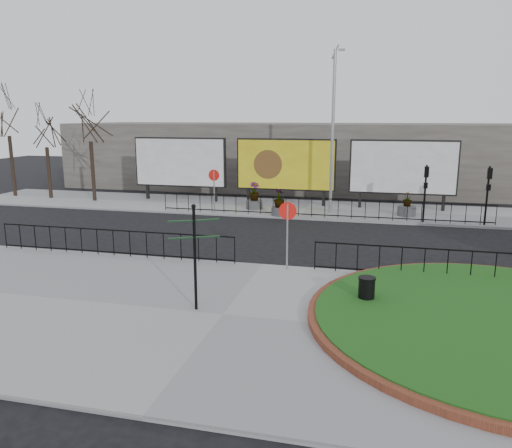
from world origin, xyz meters
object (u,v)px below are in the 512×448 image
(planter_a, at_px, (254,199))
(billboard_mid, at_px, (286,165))
(planter_b, at_px, (279,204))
(planter_c, at_px, (407,208))
(fingerpost_sign, at_px, (195,247))
(lamp_post, at_px, (333,130))
(litter_bin, at_px, (366,291))

(planter_a, bearing_deg, billboard_mid, 52.35)
(planter_a, height_order, planter_b, planter_a)
(planter_c, bearing_deg, fingerpost_sign, -112.67)
(lamp_post, xyz_separation_m, planter_c, (4.24, -0.00, -4.26))
(billboard_mid, relative_size, lamp_post, 0.67)
(lamp_post, distance_m, planter_b, 5.14)
(planter_c, bearing_deg, billboard_mid, 164.78)
(planter_a, bearing_deg, litter_bin, -64.23)
(billboard_mid, distance_m, planter_b, 4.03)
(planter_a, xyz_separation_m, planter_c, (8.77, -0.00, -0.17))
(fingerpost_sign, height_order, planter_c, fingerpost_sign)
(billboard_mid, distance_m, planter_a, 3.11)
(planter_a, bearing_deg, planter_c, -0.00)
(fingerpost_sign, relative_size, litter_bin, 3.63)
(planter_b, distance_m, planter_c, 7.13)
(litter_bin, relative_size, planter_b, 0.55)
(planter_b, bearing_deg, litter_bin, -68.18)
(billboard_mid, relative_size, planter_c, 4.47)
(lamp_post, distance_m, litter_bin, 15.13)
(lamp_post, distance_m, planter_c, 6.01)
(lamp_post, xyz_separation_m, fingerpost_sign, (-2.37, -15.82, -2.85))
(litter_bin, bearing_deg, lamp_post, 99.45)
(litter_bin, relative_size, planter_c, 0.61)
(fingerpost_sign, xyz_separation_m, planter_a, (-2.16, 15.82, -1.24))
(billboard_mid, bearing_deg, fingerpost_sign, -87.94)
(lamp_post, distance_m, planter_a, 6.10)
(billboard_mid, height_order, litter_bin, billboard_mid)
(fingerpost_sign, bearing_deg, planter_c, 43.75)
(lamp_post, bearing_deg, litter_bin, -80.55)
(planter_a, xyz_separation_m, planter_b, (1.82, -1.60, 0.01))
(fingerpost_sign, relative_size, planter_a, 1.91)
(planter_a, bearing_deg, planter_b, -41.30)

